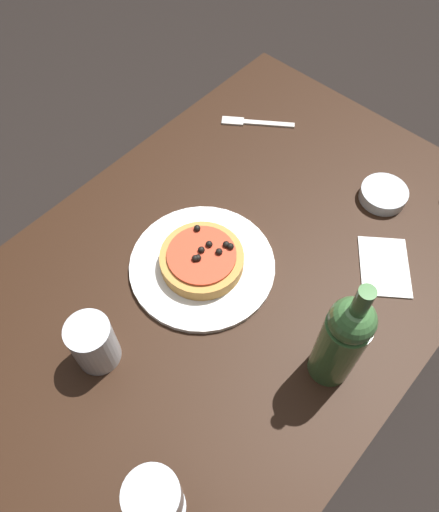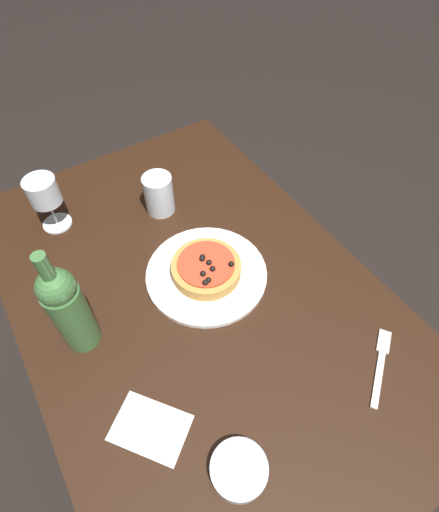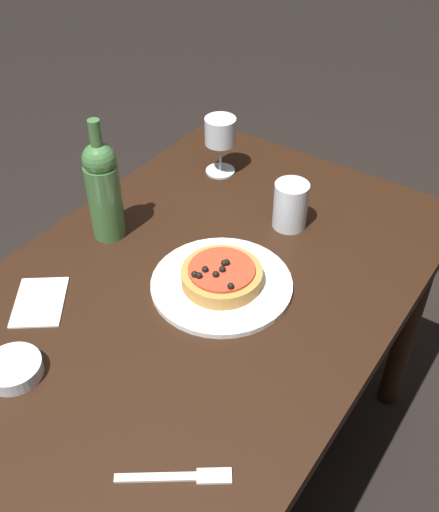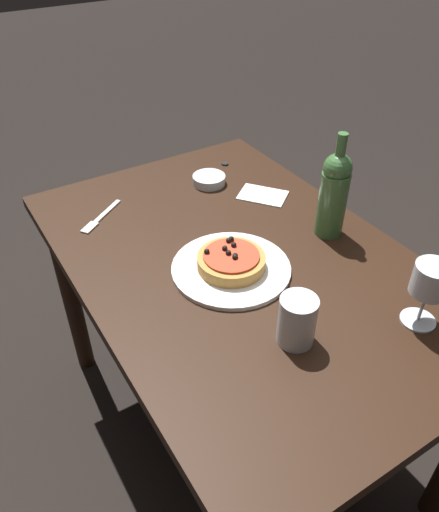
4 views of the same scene
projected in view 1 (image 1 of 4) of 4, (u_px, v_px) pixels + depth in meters
ground_plane at (225, 386)px, 1.65m from camera, size 14.00×14.00×0.00m
dining_table at (227, 296)px, 1.11m from camera, size 1.22×0.80×0.74m
dinner_plate at (202, 266)px, 1.02m from camera, size 0.30×0.30×0.01m
pizza at (202, 259)px, 1.00m from camera, size 0.17×0.17×0.05m
wine_glass at (154, 498)px, 0.70m from camera, size 0.08×0.08×0.16m
wine_bottle at (342, 340)px, 0.81m from camera, size 0.08×0.08×0.29m
water_cup at (93, 343)px, 0.88m from camera, size 0.08×0.08×0.11m
side_bowl at (383, 194)px, 1.12m from camera, size 0.10×0.10×0.03m
fork at (253, 122)px, 1.25m from camera, size 0.12×0.16×0.00m
paper_napkin at (384, 267)px, 1.03m from camera, size 0.17×0.17×0.00m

